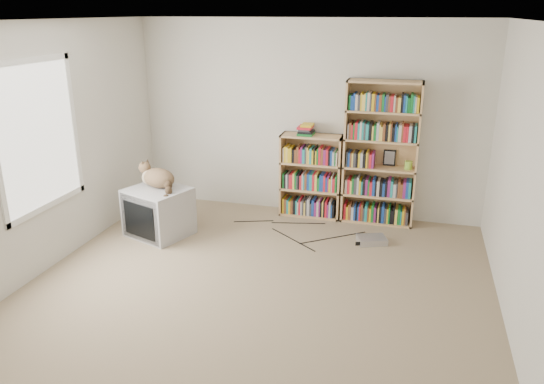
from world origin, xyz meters
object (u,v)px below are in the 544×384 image
(cat, at_px, (159,182))
(crt_tv, at_px, (159,212))
(bookcase_short, at_px, (311,179))
(dvd_player, at_px, (372,240))
(bookcase_tall, at_px, (380,157))

(cat, bearing_deg, crt_tv, -119.03)
(bookcase_short, bearing_deg, dvd_player, -39.05)
(bookcase_short, bearing_deg, crt_tv, -145.04)
(crt_tv, xyz_separation_m, cat, (0.02, 0.02, 0.38))
(crt_tv, bearing_deg, bookcase_tall, 44.69)
(crt_tv, xyz_separation_m, bookcase_short, (1.62, 1.13, 0.21))
(bookcase_tall, height_order, bookcase_short, bookcase_tall)
(cat, relative_size, bookcase_short, 0.55)
(bookcase_tall, relative_size, bookcase_short, 1.66)
(cat, distance_m, dvd_player, 2.59)
(cat, bearing_deg, bookcase_short, 49.54)
(crt_tv, bearing_deg, dvd_player, 29.76)
(crt_tv, height_order, cat, cat)
(bookcase_short, xyz_separation_m, dvd_player, (0.88, -0.71, -0.46))
(bookcase_short, distance_m, dvd_player, 1.22)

